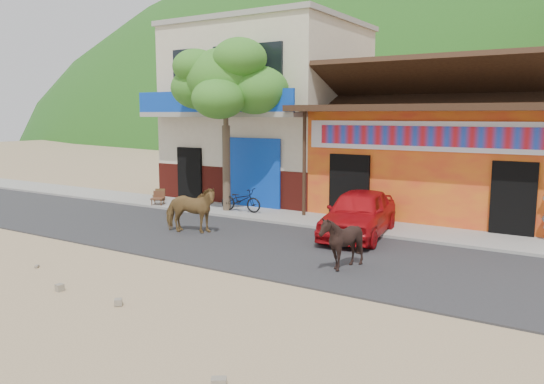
{
  "coord_description": "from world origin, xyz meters",
  "views": [
    {
      "loc": [
        6.68,
        -9.11,
        3.49
      ],
      "look_at": [
        -0.94,
        3.0,
        1.4
      ],
      "focal_mm": 35.0,
      "sensor_mm": 36.0,
      "label": 1
    }
  ],
  "objects": [
    {
      "name": "tree",
      "position": [
        -4.6,
        5.8,
        3.12
      ],
      "size": [
        3.0,
        3.0,
        6.0
      ],
      "primitive_type": null,
      "color": "#2D721E",
      "rests_on": "sidewalk"
    },
    {
      "name": "cafe_building",
      "position": [
        -5.5,
        10.0,
        3.5
      ],
      "size": [
        7.0,
        6.0,
        7.0
      ],
      "primitive_type": "cube",
      "color": "beige",
      "rests_on": "ground"
    },
    {
      "name": "scooter",
      "position": [
        -4.0,
        5.81,
        0.54
      ],
      "size": [
        1.62,
        0.67,
        0.83
      ],
      "primitive_type": "imported",
      "rotation": [
        0.0,
        0.0,
        1.64
      ],
      "color": "black",
      "rests_on": "sidewalk"
    },
    {
      "name": "cow_tan",
      "position": [
        -3.49,
        2.55,
        0.73
      ],
      "size": [
        1.8,
        1.28,
        1.39
      ],
      "primitive_type": "imported",
      "rotation": [
        0.0,
        0.0,
        1.93
      ],
      "color": "olive",
      "rests_on": "road"
    },
    {
      "name": "road",
      "position": [
        0.0,
        2.5,
        0.02
      ],
      "size": [
        60.0,
        5.0,
        0.04
      ],
      "primitive_type": "cube",
      "color": "#28282B",
      "rests_on": "ground"
    },
    {
      "name": "ground",
      "position": [
        0.0,
        0.0,
        0.0
      ],
      "size": [
        120.0,
        120.0,
        0.0
      ],
      "primitive_type": "plane",
      "color": "#9E825B",
      "rests_on": "ground"
    },
    {
      "name": "dance_club",
      "position": [
        2.0,
        10.0,
        1.8
      ],
      "size": [
        8.0,
        6.0,
        3.6
      ],
      "primitive_type": "cube",
      "color": "orange",
      "rests_on": "ground"
    },
    {
      "name": "sidewalk",
      "position": [
        0.0,
        6.0,
        0.06
      ],
      "size": [
        60.0,
        2.0,
        0.12
      ],
      "primitive_type": "cube",
      "color": "gray",
      "rests_on": "ground"
    },
    {
      "name": "cafe_chair_left",
      "position": [
        -8.14,
        6.04,
        0.55
      ],
      "size": [
        0.53,
        0.53,
        0.85
      ],
      "primitive_type": null,
      "rotation": [
        0.0,
        0.0,
        0.43
      ],
      "color": "#52381B",
      "rests_on": "sidewalk"
    },
    {
      "name": "cow_dark",
      "position": [
        1.84,
        1.52,
        0.66
      ],
      "size": [
        1.5,
        1.46,
        1.25
      ],
      "primitive_type": "imported",
      "rotation": [
        0.0,
        0.0,
        -1.0
      ],
      "color": "black",
      "rests_on": "road"
    },
    {
      "name": "red_car",
      "position": [
        0.87,
        4.78,
        0.71
      ],
      "size": [
        2.16,
        4.15,
        1.35
      ],
      "primitive_type": "imported",
      "rotation": [
        0.0,
        0.0,
        0.15
      ],
      "color": "#B10C12",
      "rests_on": "road"
    },
    {
      "name": "cafe_chair_right",
      "position": [
        -7.48,
        5.3,
        0.6
      ],
      "size": [
        0.6,
        0.6,
        0.96
      ],
      "primitive_type": null,
      "rotation": [
        0.0,
        0.0,
        0.45
      ],
      "color": "#482D18",
      "rests_on": "sidewalk"
    }
  ]
}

